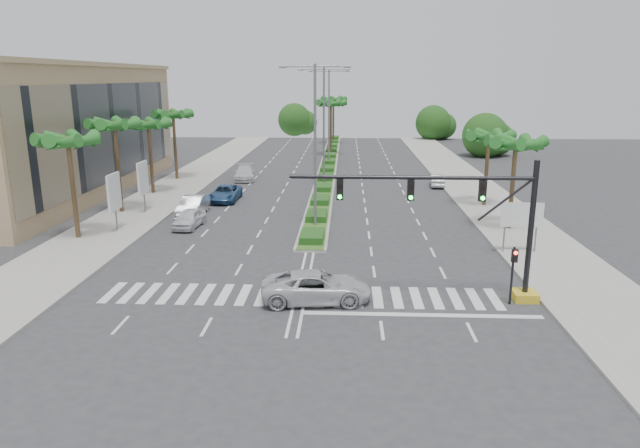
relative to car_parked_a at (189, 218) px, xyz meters
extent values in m
plane|color=#333335|center=(9.57, -13.63, -0.69)|extent=(160.00, 160.00, 0.00)
cube|color=gray|center=(24.77, 6.37, -0.62)|extent=(6.00, 120.00, 0.15)
cube|color=gray|center=(-5.63, 6.37, -0.62)|extent=(6.00, 120.00, 0.15)
cube|color=gray|center=(9.57, 31.37, -0.59)|extent=(2.20, 75.00, 0.20)
cube|color=#2B581E|center=(9.57, 31.37, -0.47)|extent=(1.80, 75.00, 0.04)
cube|color=tan|center=(-16.43, 12.37, 5.31)|extent=(12.00, 36.00, 12.00)
cube|color=gold|center=(21.07, -13.63, -0.47)|extent=(1.20, 1.20, 0.45)
cylinder|color=black|center=(21.07, -13.63, 3.01)|extent=(0.28, 0.28, 7.00)
cylinder|color=black|center=(15.07, -13.63, 5.61)|extent=(12.00, 0.20, 0.20)
cylinder|color=black|center=(19.67, -13.63, 4.51)|extent=(2.53, 0.12, 2.15)
cube|color=black|center=(18.57, -13.63, 4.96)|extent=(0.32, 0.24, 1.00)
cylinder|color=#19E533|center=(18.57, -13.77, 4.64)|extent=(0.20, 0.06, 0.20)
cube|color=black|center=(15.07, -13.63, 4.96)|extent=(0.32, 0.24, 1.00)
cylinder|color=#19E533|center=(15.07, -13.77, 4.64)|extent=(0.20, 0.06, 0.20)
cube|color=black|center=(11.57, -13.63, 4.96)|extent=(0.32, 0.24, 1.00)
cylinder|color=#19E533|center=(11.57, -13.77, 4.64)|extent=(0.20, 0.06, 0.20)
cylinder|color=black|center=(20.17, -14.23, 0.81)|extent=(0.12, 0.12, 3.00)
cube|color=black|center=(20.17, -14.38, 1.91)|extent=(0.28, 0.22, 0.65)
cylinder|color=red|center=(20.17, -14.51, 2.09)|extent=(0.18, 0.05, 0.18)
cylinder|color=slate|center=(22.07, -5.63, 0.71)|extent=(0.10, 0.10, 2.80)
cylinder|color=slate|center=(24.07, -5.63, 0.71)|extent=(0.10, 0.10, 2.80)
cube|color=#0C6638|center=(23.07, -5.63, 1.91)|extent=(2.60, 0.08, 1.50)
cube|color=white|center=(23.07, -5.68, 1.91)|extent=(2.70, 0.02, 1.60)
cylinder|color=slate|center=(-4.93, -1.63, 0.71)|extent=(0.12, 0.12, 2.80)
cube|color=white|center=(-4.93, -1.63, 2.31)|extent=(0.18, 2.10, 2.70)
cube|color=#D8594C|center=(-4.93, -1.63, 2.31)|extent=(0.12, 2.00, 2.60)
cylinder|color=slate|center=(-4.93, 4.37, 0.71)|extent=(0.12, 0.12, 2.80)
cube|color=white|center=(-4.93, 4.37, 2.31)|extent=(0.18, 2.10, 2.70)
cube|color=#D8594C|center=(-4.93, 4.37, 2.31)|extent=(0.12, 2.00, 2.60)
cylinder|color=brown|center=(-6.93, -3.63, 2.81)|extent=(0.32, 0.32, 7.00)
sphere|color=brown|center=(-6.93, -3.63, 6.21)|extent=(0.70, 0.70, 0.70)
cone|color=#206623|center=(-5.83, -3.63, 6.11)|extent=(0.90, 3.62, 1.50)
cone|color=#206623|center=(-6.25, -2.77, 6.11)|extent=(3.39, 2.96, 1.50)
cone|color=#206623|center=(-7.18, -2.55, 6.11)|extent=(3.73, 1.68, 1.50)
cone|color=#206623|center=(-7.93, -3.15, 6.11)|extent=(2.38, 3.65, 1.50)
cone|color=#206623|center=(-7.93, -4.10, 6.11)|extent=(2.38, 3.65, 1.50)
cone|color=#206623|center=(-7.18, -4.70, 6.11)|extent=(3.73, 1.68, 1.50)
cone|color=#206623|center=(-6.25, -4.49, 6.11)|extent=(3.39, 2.96, 1.50)
cylinder|color=brown|center=(-6.93, 4.37, 3.01)|extent=(0.32, 0.32, 7.40)
sphere|color=brown|center=(-6.93, 4.37, 6.61)|extent=(0.70, 0.70, 0.70)
cone|color=#206623|center=(-5.83, 4.37, 6.51)|extent=(0.90, 3.62, 1.50)
cone|color=#206623|center=(-6.25, 5.23, 6.51)|extent=(3.39, 2.96, 1.50)
cone|color=#206623|center=(-7.18, 5.45, 6.51)|extent=(3.73, 1.68, 1.50)
cone|color=#206623|center=(-7.93, 4.85, 6.51)|extent=(2.38, 3.65, 1.50)
cone|color=#206623|center=(-7.93, 3.90, 6.51)|extent=(2.38, 3.65, 1.50)
cone|color=#206623|center=(-7.18, 3.30, 6.51)|extent=(3.73, 1.68, 1.50)
cone|color=#206623|center=(-6.25, 3.51, 6.51)|extent=(3.39, 2.96, 1.50)
cylinder|color=brown|center=(-6.93, 12.37, 2.71)|extent=(0.32, 0.32, 6.80)
sphere|color=brown|center=(-6.93, 12.37, 6.01)|extent=(0.70, 0.70, 0.70)
cone|color=#206623|center=(-5.83, 12.37, 5.91)|extent=(0.90, 3.62, 1.50)
cone|color=#206623|center=(-6.25, 13.23, 5.91)|extent=(3.39, 2.96, 1.50)
cone|color=#206623|center=(-7.18, 13.45, 5.91)|extent=(3.73, 1.68, 1.50)
cone|color=#206623|center=(-7.93, 12.85, 5.91)|extent=(2.38, 3.65, 1.50)
cone|color=#206623|center=(-7.93, 11.90, 5.91)|extent=(2.38, 3.65, 1.50)
cone|color=#206623|center=(-7.18, 11.30, 5.91)|extent=(3.73, 1.68, 1.50)
cone|color=#206623|center=(-6.25, 11.51, 5.91)|extent=(3.39, 2.96, 1.50)
cylinder|color=brown|center=(-6.93, 20.37, 2.91)|extent=(0.32, 0.32, 7.20)
sphere|color=brown|center=(-6.93, 20.37, 6.41)|extent=(0.70, 0.70, 0.70)
cone|color=#206623|center=(-5.83, 20.37, 6.31)|extent=(0.90, 3.62, 1.50)
cone|color=#206623|center=(-6.25, 21.23, 6.31)|extent=(3.39, 2.96, 1.50)
cone|color=#206623|center=(-7.18, 21.45, 6.31)|extent=(3.73, 1.68, 1.50)
cone|color=#206623|center=(-7.93, 20.85, 6.31)|extent=(2.38, 3.65, 1.50)
cone|color=#206623|center=(-7.93, 19.90, 6.31)|extent=(2.38, 3.65, 1.50)
cone|color=#206623|center=(-7.18, 19.30, 6.31)|extent=(3.73, 1.68, 1.50)
cone|color=#206623|center=(-6.25, 19.51, 6.31)|extent=(3.39, 2.96, 1.50)
cylinder|color=brown|center=(24.07, 0.37, 2.56)|extent=(0.32, 0.32, 6.50)
sphere|color=brown|center=(24.07, 0.37, 5.71)|extent=(0.70, 0.70, 0.70)
cone|color=#206623|center=(25.17, 0.37, 5.61)|extent=(0.90, 3.62, 1.50)
cone|color=#206623|center=(24.75, 1.23, 5.61)|extent=(3.39, 2.96, 1.50)
cone|color=#206623|center=(23.82, 1.45, 5.61)|extent=(3.73, 1.68, 1.50)
cone|color=#206623|center=(23.07, 0.85, 5.61)|extent=(2.38, 3.65, 1.50)
cone|color=#206623|center=(23.07, -0.10, 5.61)|extent=(2.38, 3.65, 1.50)
cone|color=#206623|center=(23.82, -0.70, 5.61)|extent=(3.73, 1.68, 1.50)
cone|color=#206623|center=(24.75, -0.49, 5.61)|extent=(3.39, 2.96, 1.50)
cylinder|color=brown|center=(24.07, 8.37, 2.41)|extent=(0.32, 0.32, 6.20)
sphere|color=brown|center=(24.07, 8.37, 5.41)|extent=(0.70, 0.70, 0.70)
cone|color=#206623|center=(25.17, 8.37, 5.31)|extent=(0.90, 3.62, 1.50)
cone|color=#206623|center=(24.75, 9.23, 5.31)|extent=(3.39, 2.96, 1.50)
cone|color=#206623|center=(23.82, 9.45, 5.31)|extent=(3.73, 1.68, 1.50)
cone|color=#206623|center=(23.07, 8.85, 5.31)|extent=(2.38, 3.65, 1.50)
cone|color=#206623|center=(23.07, 7.90, 5.31)|extent=(2.38, 3.65, 1.50)
cone|color=#206623|center=(23.82, 7.30, 5.31)|extent=(3.73, 1.68, 1.50)
cone|color=#206623|center=(24.75, 7.51, 5.31)|extent=(3.39, 2.96, 1.50)
cylinder|color=brown|center=(9.57, 41.37, 3.06)|extent=(0.32, 0.32, 7.50)
sphere|color=brown|center=(9.57, 41.37, 6.71)|extent=(0.70, 0.70, 0.70)
cone|color=#206623|center=(10.67, 41.37, 6.61)|extent=(0.90, 3.62, 1.50)
cone|color=#206623|center=(10.25, 42.23, 6.61)|extent=(3.39, 2.96, 1.50)
cone|color=#206623|center=(9.32, 42.45, 6.61)|extent=(3.73, 1.68, 1.50)
cone|color=#206623|center=(8.57, 41.85, 6.61)|extent=(2.38, 3.65, 1.50)
cone|color=#206623|center=(8.57, 40.90, 6.61)|extent=(2.38, 3.65, 1.50)
cone|color=#206623|center=(9.32, 40.30, 6.61)|extent=(3.73, 1.68, 1.50)
cone|color=#206623|center=(10.25, 40.51, 6.61)|extent=(3.39, 2.96, 1.50)
cylinder|color=brown|center=(9.57, 56.37, 3.06)|extent=(0.32, 0.32, 7.50)
sphere|color=brown|center=(9.57, 56.37, 6.71)|extent=(0.70, 0.70, 0.70)
cone|color=#206623|center=(10.67, 56.37, 6.61)|extent=(0.90, 3.62, 1.50)
cone|color=#206623|center=(10.25, 57.23, 6.61)|extent=(3.39, 2.96, 1.50)
cone|color=#206623|center=(9.32, 57.45, 6.61)|extent=(3.73, 1.68, 1.50)
cone|color=#206623|center=(8.57, 56.85, 6.61)|extent=(2.38, 3.65, 1.50)
cone|color=#206623|center=(8.57, 55.90, 6.61)|extent=(2.38, 3.65, 1.50)
cone|color=#206623|center=(9.32, 55.30, 6.61)|extent=(3.73, 1.68, 1.50)
cone|color=#206623|center=(10.25, 55.51, 6.61)|extent=(3.39, 2.96, 1.50)
cylinder|color=slate|center=(9.57, 0.37, 5.31)|extent=(0.20, 0.20, 12.00)
cylinder|color=slate|center=(8.37, 0.37, 11.11)|extent=(2.40, 0.10, 0.10)
cylinder|color=slate|center=(10.77, 0.37, 11.11)|extent=(2.40, 0.10, 0.10)
cube|color=slate|center=(7.27, 0.37, 11.06)|extent=(0.50, 0.25, 0.12)
cube|color=slate|center=(11.87, 0.37, 11.06)|extent=(0.50, 0.25, 0.12)
cylinder|color=slate|center=(9.57, 16.37, 5.31)|extent=(0.20, 0.20, 12.00)
cylinder|color=slate|center=(8.37, 16.37, 11.11)|extent=(2.40, 0.10, 0.10)
cylinder|color=slate|center=(10.77, 16.37, 11.11)|extent=(2.40, 0.10, 0.10)
cube|color=slate|center=(7.27, 16.37, 11.06)|extent=(0.50, 0.25, 0.12)
cube|color=slate|center=(11.87, 16.37, 11.06)|extent=(0.50, 0.25, 0.12)
cylinder|color=slate|center=(9.57, 32.37, 5.31)|extent=(0.20, 0.20, 12.00)
cylinder|color=slate|center=(8.37, 32.37, 11.11)|extent=(2.40, 0.10, 0.10)
cylinder|color=slate|center=(10.77, 32.37, 11.11)|extent=(2.40, 0.10, 0.10)
cube|color=slate|center=(7.27, 32.37, 11.06)|extent=(0.50, 0.25, 0.12)
cube|color=slate|center=(11.87, 32.37, 11.06)|extent=(0.50, 0.25, 0.12)
imported|color=silver|center=(0.00, 0.00, 0.00)|extent=(1.98, 4.20, 1.39)
imported|color=silver|center=(-0.71, 3.80, 0.10)|extent=(1.77, 4.85, 1.59)
imported|color=#29507E|center=(0.77, 9.56, 0.02)|extent=(2.45, 5.19, 1.43)
imported|color=silver|center=(0.59, 20.79, 0.07)|extent=(2.79, 5.49, 1.53)
imported|color=silver|center=(10.41, -14.29, 0.08)|extent=(5.81, 3.13, 1.55)
imported|color=silver|center=(21.37, 17.72, -0.05)|extent=(1.71, 4.02, 1.29)
camera|label=1|loc=(11.88, -41.39, 10.37)|focal=32.00mm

